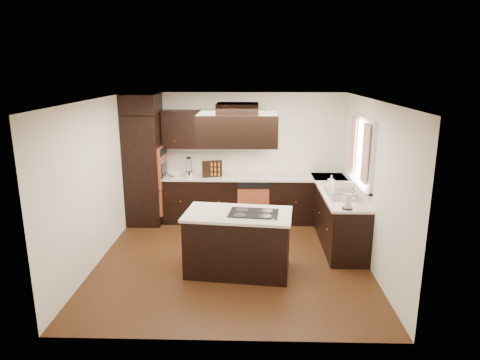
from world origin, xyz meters
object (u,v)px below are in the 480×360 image
Objects in this scene: island at (238,244)px; spice_rack at (212,169)px; oven_column at (145,169)px; range_hood at (238,129)px.

spice_rack is at bearing 111.79° from island.
island is at bearing -48.29° from oven_column.
oven_column is 1.43× the size of island.
range_hood is 2.56m from spice_rack.
spice_rack is at bearing 104.20° from range_hood.
oven_column reaches higher than spice_rack.
range_hood is at bearing -83.35° from island.
oven_column is 3.13m from range_hood.
oven_column reaches higher than island.
spice_rack is at bearing -0.13° from oven_column.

